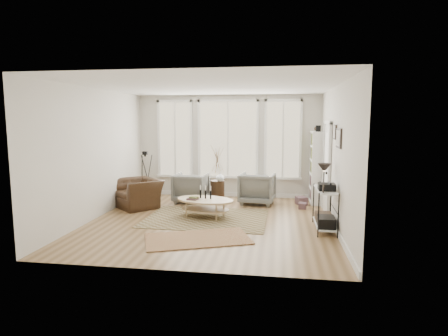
% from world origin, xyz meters
% --- Properties ---
extents(room, '(5.50, 5.54, 2.90)m').
position_xyz_m(room, '(0.02, 0.03, 1.43)').
color(room, '#94734C').
rests_on(room, ground).
extents(bay_window, '(4.14, 0.12, 2.24)m').
position_xyz_m(bay_window, '(0.00, 2.71, 1.61)').
color(bay_window, tan).
rests_on(bay_window, ground).
extents(door, '(0.09, 1.06, 2.22)m').
position_xyz_m(door, '(2.57, 1.15, 1.12)').
color(door, silver).
rests_on(door, ground).
extents(bookcase, '(0.31, 0.85, 2.06)m').
position_xyz_m(bookcase, '(2.44, 2.23, 0.96)').
color(bookcase, white).
rests_on(bookcase, ground).
extents(low_shelf, '(0.38, 1.08, 1.30)m').
position_xyz_m(low_shelf, '(2.38, -0.30, 0.51)').
color(low_shelf, white).
rests_on(low_shelf, ground).
extents(wall_art, '(0.04, 0.88, 0.44)m').
position_xyz_m(wall_art, '(2.58, -0.27, 1.88)').
color(wall_art, black).
rests_on(wall_art, ground).
extents(rug_main, '(2.72, 2.06, 0.01)m').
position_xyz_m(rug_main, '(-0.14, 0.21, 0.01)').
color(rug_main, brown).
rests_on(rug_main, ground).
extents(rug_runner, '(2.16, 1.68, 0.01)m').
position_xyz_m(rug_runner, '(-0.02, -1.27, 0.01)').
color(rug_runner, brown).
rests_on(rug_runner, ground).
extents(coffee_table, '(1.50, 1.15, 0.61)m').
position_xyz_m(coffee_table, '(-0.20, 0.30, 0.33)').
color(coffee_table, tan).
rests_on(coffee_table, ground).
extents(armchair_left, '(0.89, 0.91, 0.79)m').
position_xyz_m(armchair_left, '(-0.87, 1.80, 0.39)').
color(armchair_left, slate).
rests_on(armchair_left, ground).
extents(armchair_right, '(0.98, 1.00, 0.82)m').
position_xyz_m(armchair_right, '(0.90, 1.89, 0.41)').
color(armchair_right, slate).
rests_on(armchair_right, ground).
extents(side_table, '(0.38, 0.38, 1.60)m').
position_xyz_m(side_table, '(-0.19, 2.02, 0.77)').
color(side_table, '#352214').
rests_on(side_table, ground).
extents(vase, '(0.24, 0.24, 0.23)m').
position_xyz_m(vase, '(-0.10, 1.92, 0.69)').
color(vase, silver).
rests_on(vase, side_table).
extents(accent_chair, '(1.45, 1.44, 0.71)m').
position_xyz_m(accent_chair, '(-2.07, 1.04, 0.36)').
color(accent_chair, '#352214').
rests_on(accent_chair, ground).
extents(tripod_camera, '(0.47, 0.47, 1.34)m').
position_xyz_m(tripod_camera, '(-2.21, 2.01, 0.62)').
color(tripod_camera, black).
rests_on(tripod_camera, ground).
extents(book_stack_near, '(0.33, 0.37, 0.20)m').
position_xyz_m(book_stack_near, '(2.05, 1.95, 0.10)').
color(book_stack_near, brown).
rests_on(book_stack_near, ground).
extents(book_stack_far, '(0.21, 0.26, 0.15)m').
position_xyz_m(book_stack_far, '(2.05, 1.47, 0.08)').
color(book_stack_far, brown).
rests_on(book_stack_far, ground).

